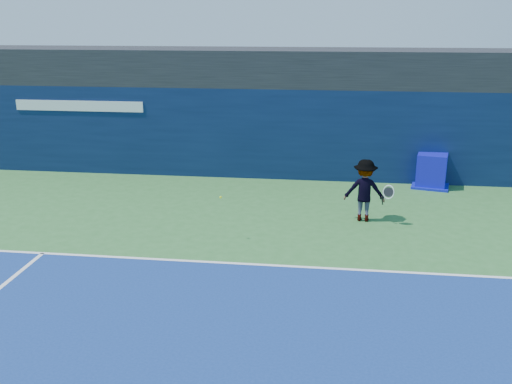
% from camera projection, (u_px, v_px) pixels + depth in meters
% --- Properties ---
extents(ground, '(80.00, 80.00, 0.00)m').
position_uv_depth(ground, '(236.00, 337.00, 9.67)').
color(ground, '#316D31').
rests_on(ground, ground).
extents(baseline, '(24.00, 0.10, 0.01)m').
position_uv_depth(baseline, '(258.00, 265.00, 12.51)').
color(baseline, white).
rests_on(baseline, ground).
extents(stadium_band, '(36.00, 3.00, 1.20)m').
position_uv_depth(stadium_band, '(289.00, 67.00, 19.53)').
color(stadium_band, black).
rests_on(stadium_band, back_wall_assembly).
extents(back_wall_assembly, '(36.00, 1.03, 3.00)m').
position_uv_depth(back_wall_assembly, '(285.00, 133.00, 19.20)').
color(back_wall_assembly, '#0A193A').
rests_on(back_wall_assembly, ground).
extents(equipment_cart, '(1.35, 1.35, 1.08)m').
position_uv_depth(equipment_cart, '(431.00, 172.00, 18.25)').
color(equipment_cart, '#0D0CA9').
rests_on(equipment_cart, ground).
extents(tennis_player, '(1.31, 0.75, 1.67)m').
position_uv_depth(tennis_player, '(365.00, 190.00, 15.06)').
color(tennis_player, white).
rests_on(tennis_player, ground).
extents(tennis_ball, '(0.06, 0.06, 0.06)m').
position_uv_depth(tennis_ball, '(221.00, 197.00, 13.62)').
color(tennis_ball, '#BFD017').
rests_on(tennis_ball, ground).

